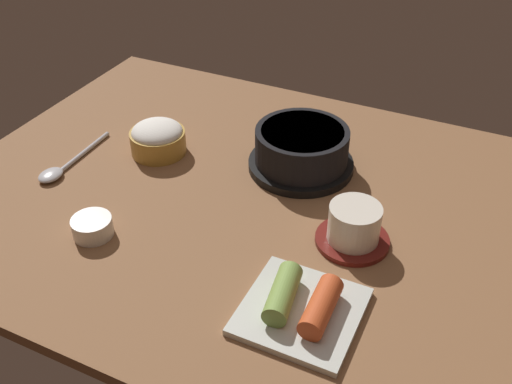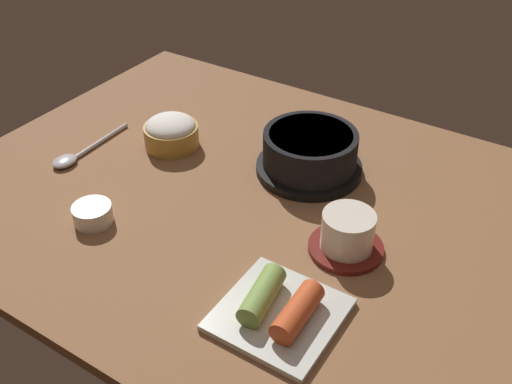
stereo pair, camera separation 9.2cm
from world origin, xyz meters
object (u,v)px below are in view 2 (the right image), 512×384
at_px(rice_bowl, 171,132).
at_px(stone_pot, 310,153).
at_px(kimchi_plate, 279,309).
at_px(side_bowl_near, 93,213).
at_px(tea_cup_with_saucer, 347,234).
at_px(spoon, 76,155).

bearing_deg(rice_bowl, stone_pot, 14.01).
xyz_separation_m(rice_bowl, kimchi_plate, (0.38, -0.25, -0.01)).
relative_size(stone_pot, side_bowl_near, 3.02).
relative_size(stone_pot, tea_cup_with_saucer, 1.66).
height_order(stone_pot, side_bowl_near, stone_pot).
bearing_deg(tea_cup_with_saucer, side_bowl_near, -157.07).
height_order(stone_pot, tea_cup_with_saucer, stone_pot).
height_order(kimchi_plate, side_bowl_near, kimchi_plate).
xyz_separation_m(stone_pot, tea_cup_with_saucer, (0.14, -0.15, -0.01)).
relative_size(kimchi_plate, spoon, 0.82).
distance_m(side_bowl_near, spoon, 0.19).
distance_m(kimchi_plate, spoon, 0.51).
xyz_separation_m(tea_cup_with_saucer, spoon, (-0.51, -0.04, -0.02)).
distance_m(tea_cup_with_saucer, side_bowl_near, 0.39).
bearing_deg(stone_pot, spoon, -153.09).
bearing_deg(kimchi_plate, tea_cup_with_saucer, 84.45).
bearing_deg(kimchi_plate, spoon, 165.97).
bearing_deg(side_bowl_near, tea_cup_with_saucer, 22.93).
bearing_deg(spoon, tea_cup_with_saucer, 4.30).
relative_size(tea_cup_with_saucer, kimchi_plate, 0.74).
bearing_deg(stone_pot, tea_cup_with_saucer, -46.40).
bearing_deg(rice_bowl, side_bowl_near, -80.94).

